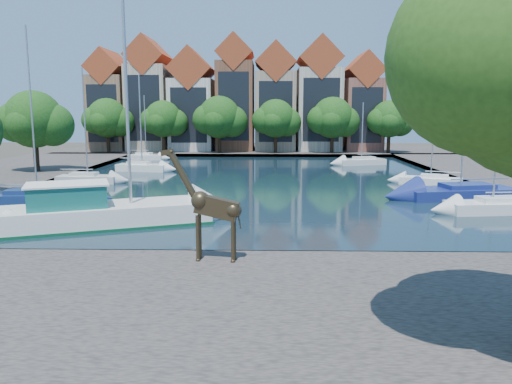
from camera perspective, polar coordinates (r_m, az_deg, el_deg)
ground at (r=21.66m, az=-1.15°, el=-7.92°), size 160.00×160.00×0.00m
water_basin at (r=45.13m, az=0.18°, el=1.18°), size 38.00×50.00×0.08m
near_quay at (r=15.02m, az=-2.37°, el=-14.92°), size 50.00×14.00×0.50m
far_quay at (r=76.93m, az=0.68°, el=4.69°), size 60.00×16.00×0.50m
townhouse_west_end at (r=80.31m, az=-16.19°, el=9.60°), size 5.44×9.18×14.93m
townhouse_west_mid at (r=78.75m, az=-11.99°, el=10.42°), size 5.94×9.18×16.79m
townhouse_west_inner at (r=77.51m, az=-7.21°, el=9.91°), size 6.43×9.18×15.15m
townhouse_center at (r=76.84m, az=-2.34°, el=10.74°), size 5.44×9.18×16.93m
townhouse_east_inner at (r=76.68m, az=2.21°, el=10.27°), size 5.94×9.18×15.79m
townhouse_east_mid at (r=77.05m, az=7.13°, el=10.48°), size 6.43×9.18×16.65m
townhouse_east_end at (r=77.94m, az=11.94°, el=9.60°), size 5.44×9.18×14.43m
far_tree_far_west at (r=74.75m, az=-16.57°, el=7.97°), size 7.28×5.60×7.68m
far_tree_west at (r=72.71m, az=-10.50°, el=8.08°), size 6.76×5.20×7.36m
far_tree_mid_west at (r=71.50m, az=-4.14°, el=8.37°), size 7.80×6.00×8.00m
far_tree_mid_east at (r=71.19m, az=2.34°, el=8.25°), size 7.02×5.40×7.52m
far_tree_east at (r=71.77m, az=8.81°, el=8.24°), size 7.54×5.80×7.84m
far_tree_far_east at (r=73.22m, az=15.08°, el=7.93°), size 6.76×5.20×7.36m
side_tree_left_far at (r=53.76m, az=-23.96°, el=7.40°), size 7.28×5.60×7.88m
giraffe_statue at (r=19.68m, az=-5.21°, el=-1.67°), size 3.11×0.66×4.44m
motorsailer at (r=28.82m, az=-17.45°, el=-1.88°), size 11.65×7.11×12.49m
sailboat_left_b at (r=37.62m, az=-23.70°, el=-0.35°), size 7.31×3.24×11.88m
sailboat_left_c at (r=46.50m, az=-18.68°, el=1.63°), size 5.24×1.93×10.04m
sailboat_left_d at (r=54.15m, az=-12.88°, el=2.96°), size 5.49×2.58×9.97m
sailboat_left_e at (r=66.86m, az=-12.45°, el=4.08°), size 4.69×2.13×8.29m
sailboat_right_a at (r=34.50m, az=25.43°, el=-1.27°), size 5.83×2.64×9.68m
sailboat_right_b at (r=39.34m, az=22.31°, el=0.15°), size 8.55×4.29×10.50m
sailboat_right_c at (r=45.62m, az=19.33°, el=1.43°), size 5.42×3.54×9.95m
sailboat_right_d at (r=60.41m, az=11.95°, el=3.55°), size 5.89×3.41×7.27m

